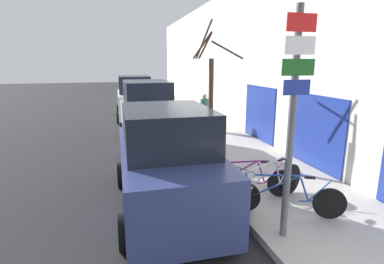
# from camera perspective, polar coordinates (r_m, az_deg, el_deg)

# --- Properties ---
(ground_plane) EXTENTS (80.00, 80.00, 0.00)m
(ground_plane) POSITION_cam_1_polar(r_m,az_deg,el_deg) (12.11, -8.00, -2.08)
(ground_plane) COLOR black
(sidewalk_curb) EXTENTS (3.20, 32.00, 0.15)m
(sidewalk_curb) POSITION_cam_1_polar(r_m,az_deg,el_deg) (15.27, 0.35, 1.50)
(sidewalk_curb) COLOR #ADA89E
(sidewalk_curb) RESTS_ON ground
(building_facade) EXTENTS (0.23, 32.00, 6.50)m
(building_facade) POSITION_cam_1_polar(r_m,az_deg,el_deg) (15.45, 6.88, 13.31)
(building_facade) COLOR silver
(building_facade) RESTS_ON ground
(signpost) EXTENTS (0.57, 0.14, 3.86)m
(signpost) POSITION_cam_1_polar(r_m,az_deg,el_deg) (5.11, 18.55, 2.64)
(signpost) COLOR #595B60
(signpost) RESTS_ON sidewalk_curb
(bicycle_0) EXTENTS (2.05, 1.02, 0.87)m
(bicycle_0) POSITION_cam_1_polar(r_m,az_deg,el_deg) (6.37, 17.51, -11.78)
(bicycle_0) COLOR black
(bicycle_0) RESTS_ON sidewalk_curb
(bicycle_1) EXTENTS (2.31, 1.05, 0.99)m
(bicycle_1) POSITION_cam_1_polar(r_m,az_deg,el_deg) (6.65, 14.09, -10.10)
(bicycle_1) COLOR black
(bicycle_1) RESTS_ON sidewalk_curb
(bicycle_2) EXTENTS (2.12, 0.66, 0.88)m
(bicycle_2) POSITION_cam_1_polar(r_m,az_deg,el_deg) (6.97, 10.45, -9.17)
(bicycle_2) COLOR black
(bicycle_2) RESTS_ON sidewalk_curb
(parked_car_0) EXTENTS (2.18, 4.45, 2.25)m
(parked_car_0) POSITION_cam_1_polar(r_m,az_deg,el_deg) (6.47, -4.86, -6.02)
(parked_car_0) COLOR navy
(parked_car_0) RESTS_ON ground
(parked_car_1) EXTENTS (2.02, 4.57, 2.48)m
(parked_car_1) POSITION_cam_1_polar(r_m,az_deg,el_deg) (11.63, -8.55, 2.90)
(parked_car_1) COLOR #B2B7BC
(parked_car_1) RESTS_ON ground
(parked_car_2) EXTENTS (2.15, 4.52, 2.42)m
(parked_car_2) POSITION_cam_1_polar(r_m,az_deg,el_deg) (17.51, -10.89, 6.12)
(parked_car_2) COLOR silver
(parked_car_2) RESTS_ON ground
(pedestrian_near) EXTENTS (0.42, 0.36, 1.64)m
(pedestrian_near) POSITION_cam_1_polar(r_m,az_deg,el_deg) (13.46, 2.36, 4.34)
(pedestrian_near) COLOR #333338
(pedestrian_near) RESTS_ON sidewalk_curb
(street_tree) EXTENTS (1.57, 1.09, 4.25)m
(street_tree) POSITION_cam_1_polar(r_m,az_deg,el_deg) (9.44, 3.56, 6.59)
(street_tree) COLOR #4C3828
(street_tree) RESTS_ON sidewalk_curb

